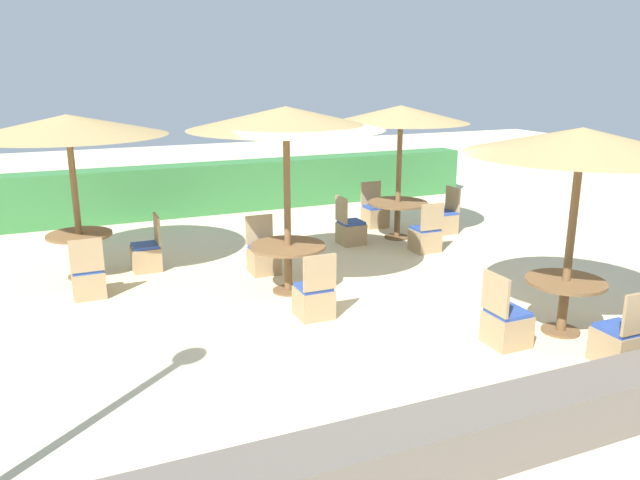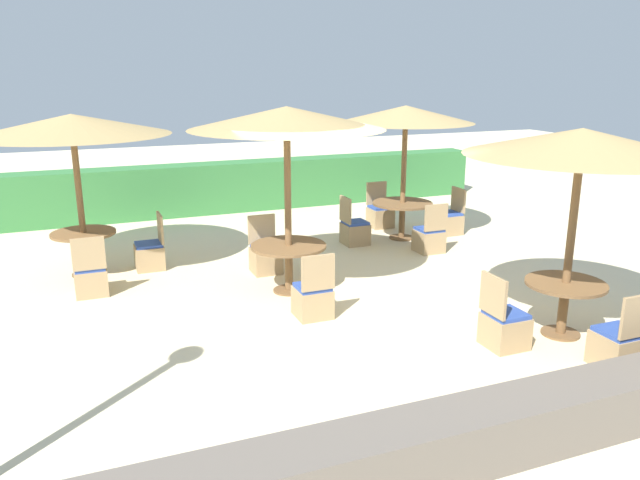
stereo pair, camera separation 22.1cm
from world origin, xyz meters
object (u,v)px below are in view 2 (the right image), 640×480
at_px(patio_chair_center_south, 313,299).
at_px(round_table_center, 289,254).
at_px(patio_chair_back_left_south, 91,278).
at_px(patio_chair_back_left_east, 150,254).
at_px(patio_chair_center_north, 266,257).
at_px(round_table_front_right, 565,295).
at_px(patio_chair_front_right_west, 504,327).
at_px(patio_chair_back_right_north, 380,215).
at_px(patio_chair_front_right_south, 618,346).
at_px(parasol_back_left, 72,125).
at_px(parasol_center, 287,119).
at_px(parasol_back_right, 406,115).
at_px(patio_chair_back_right_west, 354,231).
at_px(parasol_front_right, 582,143).
at_px(round_table_back_right, 402,209).
at_px(patio_chair_back_right_east, 449,221).
at_px(patio_chair_back_right_south, 429,238).
at_px(round_table_back_left, 84,242).

bearing_deg(patio_chair_center_south, round_table_center, 88.59).
distance_m(patio_chair_back_left_south, patio_chair_back_left_east, 1.37).
distance_m(patio_chair_center_north, round_table_front_right, 4.69).
xyz_separation_m(round_table_center, patio_chair_front_right_west, (1.77, -2.80, -0.32)).
bearing_deg(patio_chair_back_right_north, round_table_front_right, 86.08).
relative_size(round_table_center, patio_chair_front_right_south, 1.21).
height_order(parasol_back_left, parasol_center, parasol_center).
distance_m(parasol_back_right, patio_chair_back_right_north, 2.37).
xyz_separation_m(patio_chair_center_south, patio_chair_front_right_south, (2.65, -2.65, 0.00)).
height_order(parasol_back_left, patio_chair_back_left_south, parasol_back_left).
distance_m(parasol_back_left, patio_chair_center_north, 3.62).
xyz_separation_m(patio_chair_back_right_west, patio_chair_center_south, (-2.04, -3.06, 0.00)).
distance_m(parasol_front_right, round_table_front_right, 1.89).
distance_m(patio_chair_back_left_south, round_table_center, 2.95).
bearing_deg(round_table_back_right, patio_chair_back_right_east, -2.21).
distance_m(round_table_back_right, patio_chair_center_south, 4.38).
bearing_deg(parasol_front_right, patio_chair_back_right_south, 84.31).
xyz_separation_m(parasol_back_right, patio_chair_back_right_west, (-1.04, -0.03, -2.15)).
bearing_deg(parasol_center, patio_chair_front_right_west, -57.68).
height_order(round_table_back_right, patio_chair_front_right_west, patio_chair_front_right_west).
bearing_deg(parasol_back_left, patio_chair_back_right_north, 10.26).
distance_m(patio_chair_back_left_south, patio_chair_back_right_west, 4.90).
bearing_deg(round_table_back_left, round_table_back_right, 0.70).
distance_m(patio_chair_back_right_east, patio_chair_center_north, 4.29).
relative_size(patio_chair_back_right_north, patio_chair_front_right_south, 1.00).
bearing_deg(patio_chair_front_right_west, patio_chair_back_right_south, 161.27).
xyz_separation_m(patio_chair_center_north, round_table_front_right, (2.74, -3.79, 0.28)).
bearing_deg(patio_chair_back_left_south, parasol_back_left, 91.89).
bearing_deg(patio_chair_back_right_south, patio_chair_front_right_west, -108.73).
relative_size(patio_chair_back_left_south, patio_chair_back_right_west, 1.00).
distance_m(parasol_center, patio_chair_front_right_west, 4.04).
relative_size(round_table_back_left, patio_chair_back_right_west, 1.09).
relative_size(round_table_center, patio_chair_front_right_west, 1.21).
distance_m(parasol_back_left, parasol_center, 3.42).
bearing_deg(patio_chair_center_south, patio_chair_back_right_east, 36.34).
height_order(patio_chair_back_right_west, patio_chair_front_right_south, same).
bearing_deg(patio_chair_back_right_west, patio_chair_center_south, -33.61).
bearing_deg(round_table_back_right, round_table_center, -146.46).
bearing_deg(patio_chair_back_left_east, round_table_back_left, 87.13).
relative_size(parasol_back_right, patio_chair_back_right_south, 2.78).
bearing_deg(patio_chair_back_right_west, round_table_front_right, 8.05).
distance_m(patio_chair_back_right_east, patio_chair_center_south, 5.15).
bearing_deg(patio_chair_back_left_south, patio_chair_center_south, -36.24).
bearing_deg(round_table_front_right, patio_chair_front_right_south, -93.51).
distance_m(patio_chair_back_right_north, parasol_front_right, 6.20).
xyz_separation_m(patio_chair_front_right_west, patio_chair_front_right_south, (0.86, -0.92, 0.00)).
bearing_deg(patio_chair_back_right_west, round_table_center, -45.20).
relative_size(patio_chair_back_right_south, parasol_center, 0.33).
bearing_deg(patio_chair_front_right_west, patio_chair_back_right_east, 153.84).
distance_m(patio_chair_back_left_east, parasol_front_right, 6.83).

